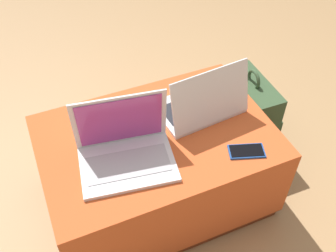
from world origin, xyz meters
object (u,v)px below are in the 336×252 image
object	(u,v)px
laptop_near	(125,149)
laptop_far	(202,104)
backpack	(249,113)
cell_phone	(246,151)

from	to	relation	value
laptop_near	laptop_far	xyz separation A→B (m)	(0.38, 0.11, -0.00)
backpack	laptop_far	bearing A→B (deg)	109.74
laptop_far	cell_phone	bearing A→B (deg)	97.64
laptop_far	cell_phone	distance (m)	0.28
backpack	cell_phone	bearing A→B (deg)	144.50
cell_phone	backpack	bearing A→B (deg)	162.27
laptop_near	cell_phone	bearing A→B (deg)	-10.29
laptop_far	backpack	world-z (taller)	laptop_far
laptop_far	backpack	xyz separation A→B (m)	(0.35, 0.12, -0.29)
cell_phone	laptop_far	bearing A→B (deg)	-148.14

